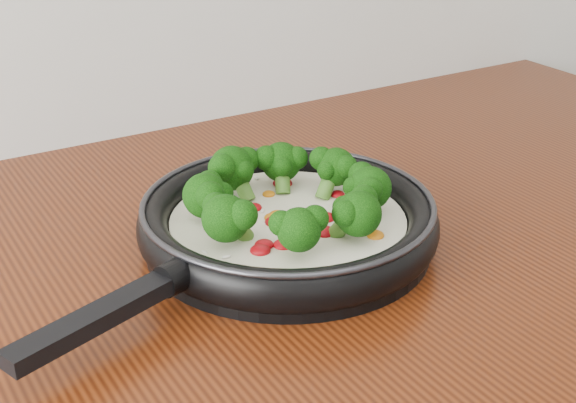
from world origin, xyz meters
TOP-DOWN VIEW (x-y plane):
  - skillet at (0.05, 1.10)m, footprint 0.50×0.39m

SIDE VIEW (x-z plane):
  - skillet at x=0.05m, z-range 0.89..0.97m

